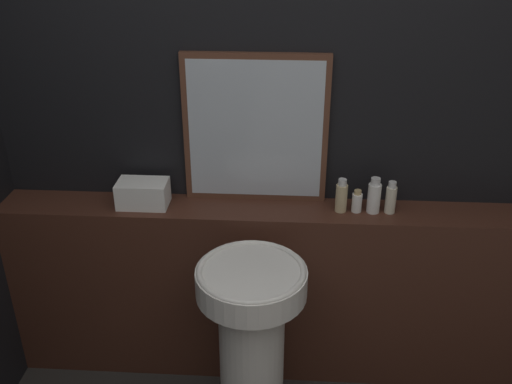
# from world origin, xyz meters

# --- Properties ---
(wall_back) EXTENTS (8.00, 0.06, 2.50)m
(wall_back) POSITION_xyz_m (0.00, 1.64, 1.25)
(wall_back) COLOR black
(wall_back) RESTS_ON ground_plane
(vanity_counter) EXTENTS (2.38, 0.23, 0.89)m
(vanity_counter) POSITION_xyz_m (0.00, 1.50, 0.44)
(vanity_counter) COLOR #422319
(vanity_counter) RESTS_ON ground_plane
(pedestal_sink) EXTENTS (0.43, 0.43, 0.84)m
(pedestal_sink) POSITION_xyz_m (-0.04, 1.10, 0.50)
(pedestal_sink) COLOR silver
(pedestal_sink) RESTS_ON ground_plane
(mirror) EXTENTS (0.62, 0.03, 0.66)m
(mirror) POSITION_xyz_m (-0.06, 1.59, 1.21)
(mirror) COLOR #563323
(mirror) RESTS_ON vanity_counter
(towel_stack) EXTENTS (0.22, 0.14, 0.11)m
(towel_stack) POSITION_xyz_m (-0.55, 1.50, 0.94)
(towel_stack) COLOR white
(towel_stack) RESTS_ON vanity_counter
(shampoo_bottle) EXTENTS (0.05, 0.05, 0.15)m
(shampoo_bottle) POSITION_xyz_m (0.32, 1.50, 0.95)
(shampoo_bottle) COLOR #C6B284
(shampoo_bottle) RESTS_ON vanity_counter
(conditioner_bottle) EXTENTS (0.04, 0.04, 0.10)m
(conditioner_bottle) POSITION_xyz_m (0.39, 1.50, 0.93)
(conditioner_bottle) COLOR white
(conditioner_bottle) RESTS_ON vanity_counter
(lotion_bottle) EXTENTS (0.06, 0.06, 0.16)m
(lotion_bottle) POSITION_xyz_m (0.46, 1.50, 0.96)
(lotion_bottle) COLOR white
(lotion_bottle) RESTS_ON vanity_counter
(body_wash_bottle) EXTENTS (0.05, 0.05, 0.15)m
(body_wash_bottle) POSITION_xyz_m (0.53, 1.50, 0.95)
(body_wash_bottle) COLOR beige
(body_wash_bottle) RESTS_ON vanity_counter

